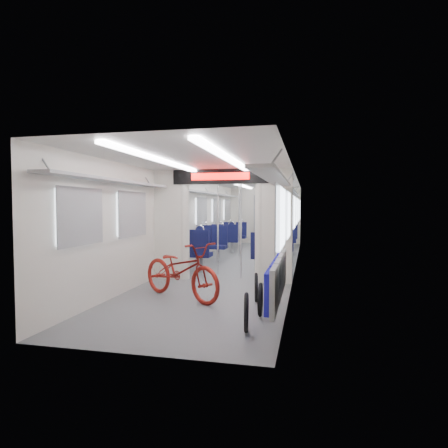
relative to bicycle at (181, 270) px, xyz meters
The scene contains 14 objects.
carriage 3.54m from the bicycle, 84.66° to the left, with size 12.00×12.02×2.31m.
bicycle is the anchor object (origin of this frame).
flip_bench 1.88m from the bicycle, 26.98° to the right, with size 0.12×2.14×0.56m.
bike_hoop_a 1.97m from the bicycle, 46.67° to the right, with size 0.49×0.49×0.05m, color black.
bike_hoop_b 1.62m from the bicycle, 26.78° to the right, with size 0.47×0.47×0.05m, color black.
bike_hoop_c 1.29m from the bicycle, ahead, with size 0.47×0.47×0.05m, color black.
seat_bay_near_left 3.49m from the bicycle, 100.21° to the left, with size 0.92×2.12×1.11m.
seat_bay_near_right 3.62m from the bicycle, 69.77° to the left, with size 0.88×1.95×1.06m.
seat_bay_far_left 7.08m from the bicycle, 95.02° to the left, with size 0.88×1.92×1.05m.
seat_bay_far_right 7.43m from the bicycle, 80.31° to the left, with size 0.89×1.98×1.07m.
stanchion_near_left 2.38m from the bicycle, 87.87° to the left, with size 0.04×0.04×2.30m, color silver.
stanchion_near_right 2.18m from the bicycle, 71.18° to the left, with size 0.04×0.04×2.30m, color silver.
stanchion_far_left 5.49m from the bicycle, 90.06° to the left, with size 0.04×0.04×2.30m, color silver.
stanchion_far_right 5.36m from the bicycle, 82.52° to the left, with size 0.04×0.04×2.30m, color silver.
Camera 1 is at (1.74, -9.53, 1.55)m, focal length 30.00 mm.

